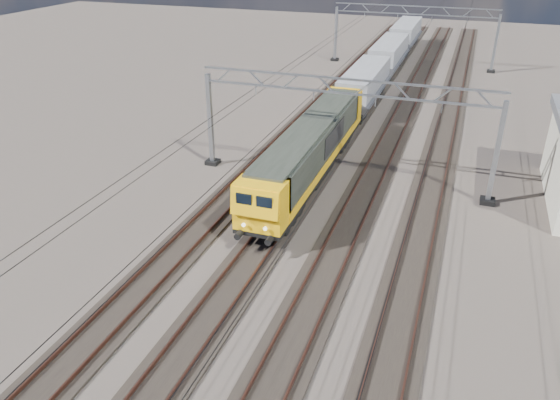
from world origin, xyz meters
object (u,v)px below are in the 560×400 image
(hopper_wagon_mid, at_px, (389,54))
(catenary_gantry_mid, at_px, (342,127))
(locomotive, at_px, (311,148))
(hopper_wagon_third, at_px, (406,33))
(catenary_gantry_far, at_px, (413,34))
(hopper_wagon_lead, at_px, (364,84))

(hopper_wagon_mid, bearing_deg, catenary_gantry_mid, -86.38)
(locomotive, relative_size, hopper_wagon_third, 1.62)
(catenary_gantry_mid, xyz_separation_m, catenary_gantry_far, (0.00, 36.00, 0.00))
(hopper_wagon_mid, relative_size, hopper_wagon_third, 1.00)
(hopper_wagon_lead, height_order, hopper_wagon_third, same)
(catenary_gantry_mid, height_order, catenary_gantry_far, same)
(locomotive, bearing_deg, hopper_wagon_third, 90.00)
(catenary_gantry_far, distance_m, hopper_wagon_lead, 18.78)
(locomotive, height_order, hopper_wagon_mid, locomotive)
(catenary_gantry_mid, bearing_deg, hopper_wagon_third, 92.50)
(catenary_gantry_far, xyz_separation_m, hopper_wagon_lead, (-2.00, -18.60, -1.67))
(hopper_wagon_mid, bearing_deg, hopper_wagon_third, 90.00)
(catenary_gantry_far, relative_size, hopper_wagon_mid, 1.53)
(catenary_gantry_far, distance_m, locomotive, 36.39)
(catenary_gantry_mid, height_order, hopper_wagon_mid, catenary_gantry_mid)
(hopper_wagon_third, bearing_deg, hopper_wagon_lead, -90.00)
(hopper_wagon_lead, bearing_deg, hopper_wagon_mid, 90.00)
(catenary_gantry_far, bearing_deg, catenary_gantry_mid, -90.00)
(hopper_wagon_mid, bearing_deg, catenary_gantry_far, 65.56)
(catenary_gantry_mid, height_order, locomotive, catenary_gantry_mid)
(hopper_wagon_lead, bearing_deg, locomotive, -90.00)
(catenary_gantry_mid, xyz_separation_m, locomotive, (-2.00, -0.30, -1.58))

